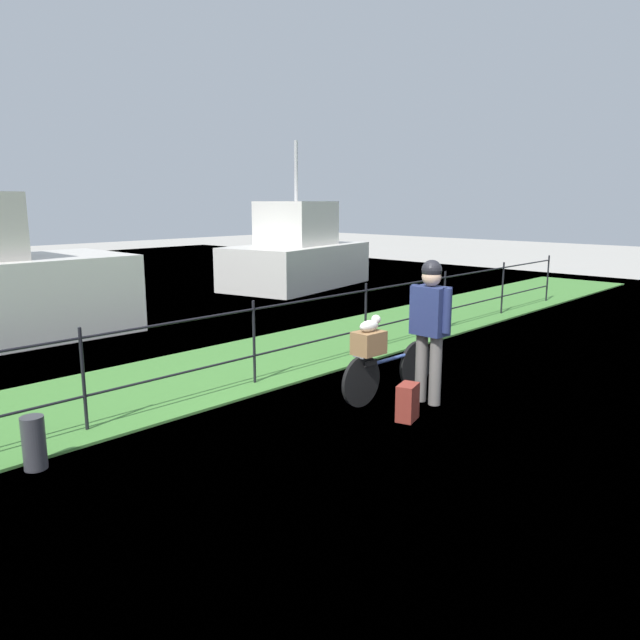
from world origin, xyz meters
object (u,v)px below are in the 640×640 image
(mooring_bollard, at_px, (34,443))
(cyclist_person, at_px, (430,319))
(terrier_dog, at_px, (370,325))
(bicycle_main, at_px, (389,371))
(moored_boat_mid, at_px, (297,256))
(wooden_crate, at_px, (369,343))
(backpack_on_paving, at_px, (408,402))

(mooring_bollard, bearing_deg, cyclist_person, -21.23)
(cyclist_person, relative_size, mooring_bollard, 3.47)
(terrier_dog, height_order, cyclist_person, cyclist_person)
(bicycle_main, height_order, moored_boat_mid, moored_boat_mid)
(cyclist_person, relative_size, moored_boat_mid, 0.36)
(wooden_crate, xyz_separation_m, mooring_bollard, (-3.37, 1.04, -0.49))
(cyclist_person, height_order, backpack_on_paving, cyclist_person)
(wooden_crate, height_order, backpack_on_paving, wooden_crate)
(bicycle_main, distance_m, mooring_bollard, 3.89)
(terrier_dog, distance_m, backpack_on_paving, 0.99)
(wooden_crate, relative_size, backpack_on_paving, 0.88)
(bicycle_main, bearing_deg, cyclist_person, -71.71)
(wooden_crate, xyz_separation_m, backpack_on_paving, (-0.11, -0.64, -0.54))
(wooden_crate, bearing_deg, terrier_dog, -2.60)
(mooring_bollard, bearing_deg, backpack_on_paving, -27.22)
(moored_boat_mid, bearing_deg, cyclist_person, -125.65)
(bicycle_main, bearing_deg, moored_boat_mid, 52.08)
(cyclist_person, bearing_deg, mooring_bollard, 158.77)
(cyclist_person, bearing_deg, backpack_on_paving, -165.53)
(cyclist_person, xyz_separation_m, backpack_on_paving, (-0.63, -0.16, -0.80))
(backpack_on_paving, relative_size, moored_boat_mid, 0.09)
(bicycle_main, distance_m, wooden_crate, 0.56)
(bicycle_main, height_order, backpack_on_paving, bicycle_main)
(cyclist_person, bearing_deg, wooden_crate, 137.77)
(bicycle_main, relative_size, moored_boat_mid, 0.35)
(mooring_bollard, bearing_deg, bicycle_main, -15.75)
(wooden_crate, bearing_deg, bicycle_main, -2.60)
(terrier_dog, height_order, backpack_on_paving, terrier_dog)
(mooring_bollard, relative_size, moored_boat_mid, 0.10)
(backpack_on_paving, xyz_separation_m, moored_boat_mid, (6.52, 8.36, 0.66))
(bicycle_main, height_order, mooring_bollard, bicycle_main)
(wooden_crate, height_order, mooring_bollard, wooden_crate)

